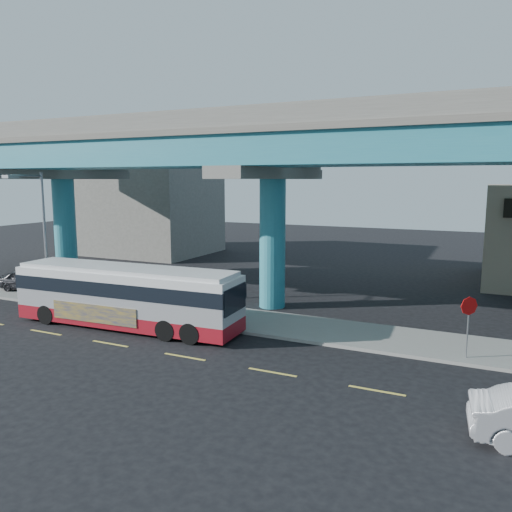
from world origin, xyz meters
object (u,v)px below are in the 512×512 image
at_px(transit_bus, 127,294).
at_px(parked_car, 28,280).
at_px(stop_sign, 469,314).
at_px(street_lamp, 36,219).

bearing_deg(transit_bus, parked_car, 159.86).
relative_size(transit_bus, stop_sign, 4.74).
height_order(transit_bus, street_lamp, street_lamp).
relative_size(transit_bus, parked_car, 2.91).
distance_m(street_lamp, stop_sign, 23.36).
xyz_separation_m(street_lamp, stop_sign, (23.14, 0.74, -3.12)).
bearing_deg(street_lamp, parked_car, 148.90).
xyz_separation_m(transit_bus, street_lamp, (-7.45, 1.31, 3.43)).
xyz_separation_m(transit_bus, stop_sign, (15.69, 2.05, 0.30)).
height_order(transit_bus, stop_sign, transit_bus).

